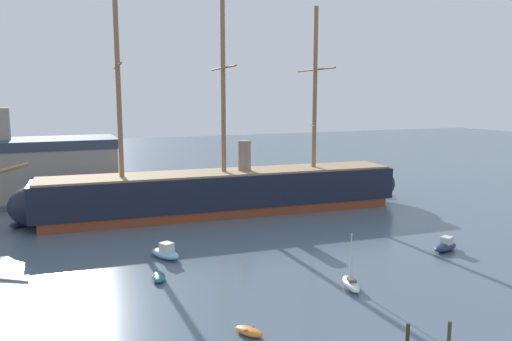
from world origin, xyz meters
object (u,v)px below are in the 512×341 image
at_px(mooring_piling_midwater, 408,337).
at_px(sailboat_near_centre, 351,283).
at_px(dinghy_distant_centre, 227,196).
at_px(tall_ship, 224,191).
at_px(motorboat_far_left, 22,222).
at_px(motorboat_mid_right, 445,246).
at_px(motorboat_alongside_bow, 165,253).
at_px(seagull_in_flight, 313,125).
at_px(dinghy_mid_left, 159,277).
at_px(mooring_piling_nearest, 449,335).
at_px(dinghy_foreground_left, 249,331).
at_px(motorboat_far_right, 380,192).

bearing_deg(mooring_piling_midwater, sailboat_near_centre, 75.31).
distance_m(dinghy_distant_centre, mooring_piling_midwater, 56.47).
height_order(tall_ship, motorboat_far_left, tall_ship).
height_order(motorboat_mid_right, motorboat_alongside_bow, motorboat_alongside_bow).
distance_m(motorboat_far_left, seagull_in_flight, 43.36).
bearing_deg(motorboat_alongside_bow, sailboat_near_centre, -48.04).
xyz_separation_m(tall_ship, dinghy_mid_left, (-15.74, -24.22, -3.16)).
height_order(mooring_piling_midwater, seagull_in_flight, seagull_in_flight).
bearing_deg(motorboat_far_left, mooring_piling_nearest, -59.84).
bearing_deg(sailboat_near_centre, dinghy_mid_left, 150.25).
distance_m(dinghy_foreground_left, dinghy_mid_left, 14.66).
bearing_deg(dinghy_mid_left, tall_ship, 56.99).
xyz_separation_m(dinghy_distant_centre, mooring_piling_nearest, (-4.01, -57.17, 0.76)).
bearing_deg(tall_ship, sailboat_near_centre, -88.89).
relative_size(motorboat_mid_right, seagull_in_flight, 4.03).
height_order(dinghy_foreground_left, sailboat_near_centre, sailboat_near_centre).
height_order(motorboat_alongside_bow, motorboat_far_right, motorboat_alongside_bow).
xyz_separation_m(dinghy_foreground_left, motorboat_mid_right, (29.42, 9.98, 0.29)).
relative_size(sailboat_near_centre, motorboat_mid_right, 1.24).
height_order(dinghy_foreground_left, mooring_piling_midwater, mooring_piling_midwater).
height_order(dinghy_foreground_left, mooring_piling_nearest, mooring_piling_nearest).
xyz_separation_m(motorboat_alongside_bow, motorboat_far_left, (-15.25, 21.95, -0.07)).
bearing_deg(dinghy_foreground_left, tall_ship, 72.73).
relative_size(mooring_piling_nearest, seagull_in_flight, 2.01).
relative_size(sailboat_near_centre, dinghy_distant_centre, 1.86).
relative_size(motorboat_mid_right, motorboat_alongside_bow, 0.90).
xyz_separation_m(mooring_piling_nearest, seagull_in_flight, (2.97, 25.01, 13.71)).
bearing_deg(motorboat_far_left, tall_ship, -8.20).
xyz_separation_m(dinghy_foreground_left, dinghy_mid_left, (-3.80, 14.16, 0.04)).
height_order(sailboat_near_centre, dinghy_mid_left, sailboat_near_centre).
bearing_deg(motorboat_far_left, motorboat_far_right, -1.86).
xyz_separation_m(motorboat_alongside_bow, seagull_in_flight, (16.96, -3.36, 14.14)).
relative_size(motorboat_far_left, motorboat_far_right, 0.90).
xyz_separation_m(motorboat_alongside_bow, dinghy_distant_centre, (18.01, 28.80, -0.34)).
relative_size(tall_ship, sailboat_near_centre, 12.54).
xyz_separation_m(sailboat_near_centre, motorboat_far_right, (30.84, 35.78, 0.17)).
height_order(motorboat_far_right, dinghy_distant_centre, motorboat_far_right).
bearing_deg(mooring_piling_midwater, dinghy_mid_left, 122.71).
bearing_deg(motorboat_mid_right, motorboat_alongside_bow, 161.13).
xyz_separation_m(motorboat_far_left, mooring_piling_nearest, (29.24, -50.33, 0.50)).
xyz_separation_m(motorboat_far_right, seagull_in_flight, (-28.06, -23.35, 14.17)).
xyz_separation_m(dinghy_foreground_left, motorboat_far_right, (43.42, 40.58, 0.32)).
bearing_deg(mooring_piling_nearest, dinghy_foreground_left, 147.84).
xyz_separation_m(dinghy_mid_left, motorboat_alongside_bow, (2.19, 6.42, 0.31)).
xyz_separation_m(motorboat_mid_right, mooring_piling_midwater, (-19.84, -16.64, 0.42)).
xyz_separation_m(tall_ship, mooring_piling_nearest, (0.45, -46.17, -2.43)).
xyz_separation_m(tall_ship, dinghy_distant_centre, (4.46, 11.00, -3.19)).
relative_size(tall_ship, motorboat_far_left, 16.42).
relative_size(dinghy_mid_left, motorboat_far_left, 0.75).
bearing_deg(mooring_piling_nearest, dinghy_distant_centre, 85.98).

